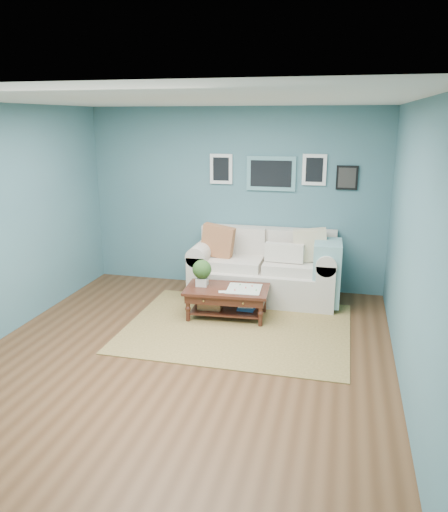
% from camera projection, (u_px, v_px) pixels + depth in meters
% --- Properties ---
extents(room_shell, '(5.00, 5.02, 2.70)m').
position_uv_depth(room_shell, '(186.00, 234.00, 5.22)').
color(room_shell, brown).
rests_on(room_shell, ground).
extents(area_rug, '(2.73, 2.19, 0.01)m').
position_uv_depth(area_rug, '(238.00, 327.00, 6.23)').
color(area_rug, brown).
rests_on(area_rug, ground).
extents(loveseat, '(2.10, 0.96, 1.08)m').
position_uv_depth(loveseat, '(271.00, 269.00, 7.17)').
color(loveseat, beige).
rests_on(loveseat, ground).
extents(coffee_table, '(1.11, 0.70, 0.75)m').
position_uv_depth(coffee_table, '(223.00, 293.00, 6.50)').
color(coffee_table, black).
rests_on(coffee_table, ground).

